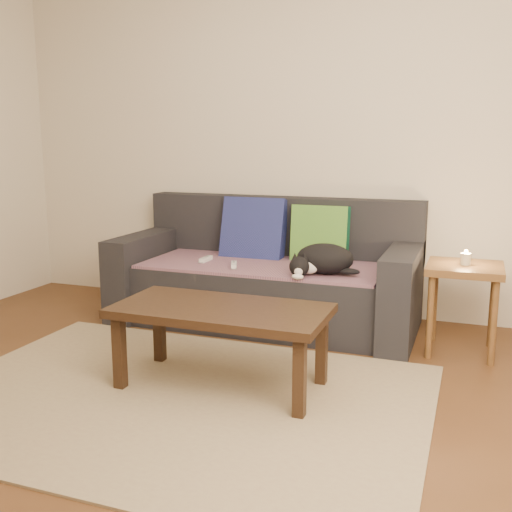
# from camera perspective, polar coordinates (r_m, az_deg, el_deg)

# --- Properties ---
(ground) EXTENTS (4.50, 4.50, 0.00)m
(ground) POSITION_cam_1_polar(r_m,az_deg,el_deg) (3.02, -9.11, -14.42)
(ground) COLOR brown
(ground) RESTS_ON ground
(back_wall) EXTENTS (4.50, 0.04, 2.60)m
(back_wall) POSITION_cam_1_polar(r_m,az_deg,el_deg) (4.57, 2.95, 11.14)
(back_wall) COLOR beige
(back_wall) RESTS_ON ground
(sofa) EXTENTS (2.10, 0.94, 0.87)m
(sofa) POSITION_cam_1_polar(r_m,az_deg,el_deg) (4.28, 1.10, -2.23)
(sofa) COLOR #232328
(sofa) RESTS_ON ground
(throw_blanket) EXTENTS (1.66, 0.74, 0.02)m
(throw_blanket) POSITION_cam_1_polar(r_m,az_deg,el_deg) (4.17, 0.69, -0.88)
(throw_blanket) COLOR #40284B
(throw_blanket) RESTS_ON sofa
(cushion_navy) EXTENTS (0.47, 0.24, 0.49)m
(cushion_navy) POSITION_cam_1_polar(r_m,az_deg,el_deg) (4.43, -0.23, 2.46)
(cushion_navy) COLOR navy
(cushion_navy) RESTS_ON throw_blanket
(cushion_green) EXTENTS (0.41, 0.14, 0.41)m
(cushion_green) POSITION_cam_1_polar(r_m,az_deg,el_deg) (4.28, 6.10, 2.09)
(cushion_green) COLOR #0B4733
(cushion_green) RESTS_ON throw_blanket
(cat) EXTENTS (0.46, 0.43, 0.20)m
(cat) POSITION_cam_1_polar(r_m,az_deg,el_deg) (3.86, 6.37, -0.34)
(cat) COLOR black
(cat) RESTS_ON throw_blanket
(wii_remote_a) EXTENTS (0.04, 0.15, 0.03)m
(wii_remote_a) POSITION_cam_1_polar(r_m,az_deg,el_deg) (4.26, -4.80, -0.30)
(wii_remote_a) COLOR white
(wii_remote_a) RESTS_ON throw_blanket
(wii_remote_b) EXTENTS (0.09, 0.15, 0.03)m
(wii_remote_b) POSITION_cam_1_polar(r_m,az_deg,el_deg) (4.06, -2.12, -0.86)
(wii_remote_b) COLOR white
(wii_remote_b) RESTS_ON throw_blanket
(side_table) EXTENTS (0.44, 0.44, 0.55)m
(side_table) POSITION_cam_1_polar(r_m,az_deg,el_deg) (3.83, 19.21, -2.21)
(side_table) COLOR brown
(side_table) RESTS_ON ground
(candle) EXTENTS (0.06, 0.06, 0.09)m
(candle) POSITION_cam_1_polar(r_m,az_deg,el_deg) (3.80, 19.34, -0.24)
(candle) COLOR beige
(candle) RESTS_ON side_table
(rug) EXTENTS (2.50, 1.80, 0.01)m
(rug) POSITION_cam_1_polar(r_m,az_deg,el_deg) (3.13, -7.74, -13.26)
(rug) COLOR tan
(rug) RESTS_ON ground
(coffee_table) EXTENTS (1.11, 0.55, 0.44)m
(coffee_table) POSITION_cam_1_polar(r_m,az_deg,el_deg) (3.12, -3.34, -5.82)
(coffee_table) COLOR #301F13
(coffee_table) RESTS_ON rug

